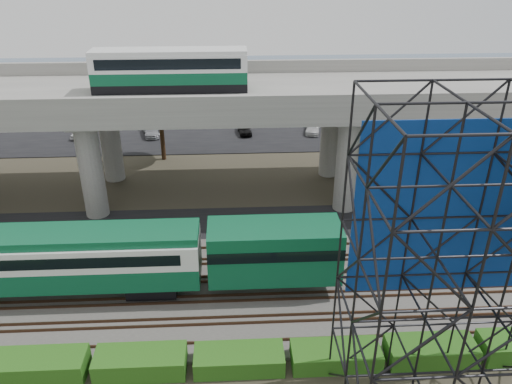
{
  "coord_description": "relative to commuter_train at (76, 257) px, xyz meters",
  "views": [
    {
      "loc": [
        0.85,
        -23.38,
        19.6
      ],
      "look_at": [
        2.42,
        6.0,
        4.97
      ],
      "focal_mm": 35.0,
      "sensor_mm": 36.0,
      "label": 1
    }
  ],
  "objects": [
    {
      "name": "commuter_train",
      "position": [
        0.0,
        0.0,
        0.0
      ],
      "size": [
        29.3,
        3.06,
        4.3
      ],
      "color": "black",
      "rests_on": "rail_tracks"
    },
    {
      "name": "ballast_bed",
      "position": [
        8.57,
        0.0,
        -2.78
      ],
      "size": [
        90.0,
        12.0,
        0.2
      ],
      "primitive_type": "cube",
      "color": "slate",
      "rests_on": "ground"
    },
    {
      "name": "trees",
      "position": [
        3.9,
        14.17,
        2.69
      ],
      "size": [
        40.94,
        16.94,
        7.69
      ],
      "color": "#382314",
      "rests_on": "ground"
    },
    {
      "name": "overpass",
      "position": [
        8.29,
        14.0,
        5.33
      ],
      "size": [
        80.0,
        12.0,
        12.4
      ],
      "color": "#9E9B93",
      "rests_on": "ground"
    },
    {
      "name": "ground",
      "position": [
        8.57,
        -2.0,
        -2.88
      ],
      "size": [
        140.0,
        140.0,
        0.0
      ],
      "primitive_type": "plane",
      "color": "#474233",
      "rests_on": "ground"
    },
    {
      "name": "scaffold_tower",
      "position": [
        18.62,
        -9.98,
        4.59
      ],
      "size": [
        9.36,
        6.36,
        15.0
      ],
      "color": "black",
      "rests_on": "ground"
    },
    {
      "name": "service_road",
      "position": [
        8.57,
        8.5,
        -2.84
      ],
      "size": [
        90.0,
        5.0,
        0.08
      ],
      "primitive_type": "cube",
      "color": "black",
      "rests_on": "ground"
    },
    {
      "name": "parked_cars",
      "position": [
        8.7,
        31.95,
        -2.2
      ],
      "size": [
        37.11,
        9.54,
        1.31
      ],
      "color": "white",
      "rests_on": "parking_lot"
    },
    {
      "name": "rail_tracks",
      "position": [
        8.57,
        -0.0,
        -2.6
      ],
      "size": [
        90.0,
        9.52,
        0.16
      ],
      "color": "#472D1E",
      "rests_on": "ballast_bed"
    },
    {
      "name": "harbor_water",
      "position": [
        8.57,
        54.0,
        -2.87
      ],
      "size": [
        140.0,
        40.0,
        0.03
      ],
      "primitive_type": "cube",
      "color": "#455A71",
      "rests_on": "ground"
    },
    {
      "name": "hedge_strip",
      "position": [
        9.57,
        -6.3,
        -2.32
      ],
      "size": [
        34.6,
        1.8,
        1.2
      ],
      "color": "#204F12",
      "rests_on": "ground"
    },
    {
      "name": "parking_lot",
      "position": [
        8.57,
        32.0,
        -2.84
      ],
      "size": [
        90.0,
        18.0,
        0.08
      ],
      "primitive_type": "cube",
      "color": "black",
      "rests_on": "ground"
    }
  ]
}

